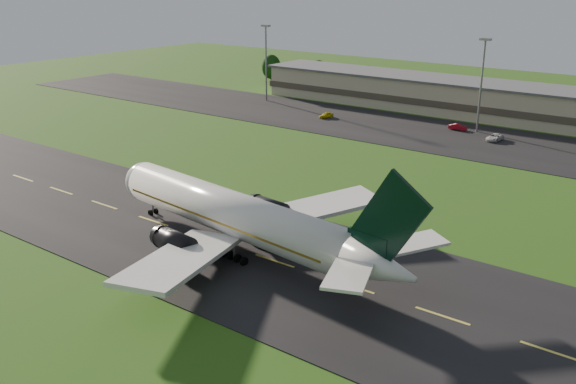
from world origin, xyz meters
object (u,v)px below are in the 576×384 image
Objects in this scene: service_vehicle_c at (495,137)px; light_mast_centre at (482,74)px; light_mast_west at (266,54)px; service_vehicle_a at (326,115)px; service_vehicle_b at (458,127)px; airliner at (237,216)px; terminal at (510,104)px.

light_mast_centre is at bearing 139.20° from service_vehicle_c.
service_vehicle_c is at bearing -4.87° from light_mast_west.
service_vehicle_a is at bearing -18.45° from light_mast_west.
service_vehicle_c reaches higher than service_vehicle_b.
airliner is 12.97× the size of service_vehicle_a.
light_mast_centre is 4.03× the size of service_vehicle_c.
service_vehicle_c is (4.70, -21.81, -3.19)m from terminal.
service_vehicle_b is at bearing 99.17° from airliner.
light_mast_west reaches higher than airliner.
light_mast_west is at bearing -165.24° from terminal.
terminal reaches higher than service_vehicle_c.
light_mast_west is 29.44m from service_vehicle_a.
airliner is 10.15× the size of service_vehicle_c.
service_vehicle_b is 0.80× the size of service_vehicle_c.
light_mast_west is (-60.16, 80.09, 8.08)m from airliner.
light_mast_centre is (60.00, 0.00, 0.00)m from light_mast_west.
terminal is at bearing 46.44° from service_vehicle_a.
airliner is 2.52× the size of light_mast_centre.
light_mast_centre is at bearing 0.00° from light_mast_west.
service_vehicle_c is at bearing 91.63° from airliner.
service_vehicle_b is (30.55, 7.31, -0.00)m from service_vehicle_a.
terminal is at bearing 104.06° from service_vehicle_c.
light_mast_west is 1.00× the size of light_mast_centre.
light_mast_west is at bearing 177.03° from service_vehicle_c.
terminal is 36.72× the size of service_vehicle_a.
service_vehicle_a is at bearing -145.47° from terminal.
light_mast_west reaches higher than terminal.
light_mast_west reaches higher than service_vehicle_a.
terminal is 18.45m from light_mast_centre.
light_mast_west is at bearing 133.11° from airliner.
terminal is at bearing 95.46° from airliner.
service_vehicle_a is 31.41m from service_vehicle_b.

